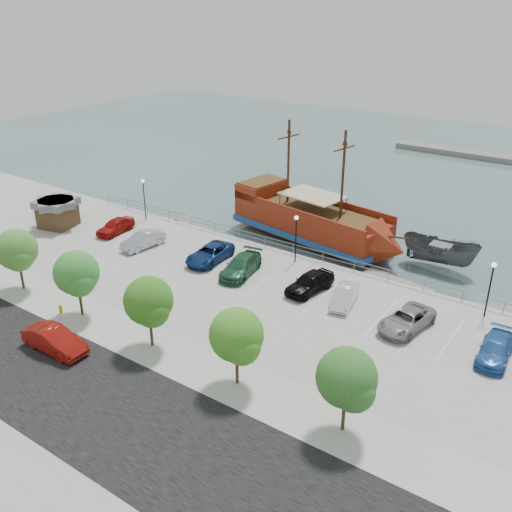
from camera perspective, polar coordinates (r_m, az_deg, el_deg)
The scene contains 29 objects.
ground at distance 45.22m, azimuth -0.41°, elevation -4.63°, with size 160.00×160.00×0.00m, color #405758.
land_slab at distance 33.44m, azimuth -22.86°, elevation -18.29°, with size 100.00×58.00×1.20m, color #9F9B95.
street at distance 35.05m, azimuth -16.15°, elevation -13.57°, with size 100.00×8.00×0.04m, color black.
sidewalk at distance 38.19m, azimuth -9.23°, elevation -9.29°, with size 100.00×4.00×0.05m, color #B5AFA2.
seawall_railing at distance 50.42m, azimuth 4.71°, elevation 0.47°, with size 50.00×0.06×1.00m.
pirate_ship at distance 55.15m, azimuth 6.54°, elevation 3.11°, with size 19.18×8.04×11.93m.
patrol_boat at distance 52.74m, azimuth 17.90°, elevation 0.17°, with size 2.56×6.82×2.64m, color #47484A.
dock_west at distance 59.13m, azimuth -5.81°, elevation 2.78°, with size 6.87×1.96×0.39m, color slate.
dock_mid at distance 49.03m, azimuth 13.87°, elevation -2.71°, with size 6.26×1.79×0.36m, color gray.
dock_east at distance 47.12m, azimuth 24.24°, elevation -5.45°, with size 7.39×2.11×0.42m, color gray.
shed at distance 60.00m, azimuth -19.25°, elevation 4.16°, with size 4.06×4.06×2.80m.
street_sedan at distance 39.53m, azimuth -19.51°, elevation -7.92°, with size 1.67×4.78×1.57m, color maroon.
fire_hydrant at distance 43.86m, azimuth -18.97°, elevation -5.03°, with size 0.25×0.25×0.72m.
lamp_post_left at distance 59.08m, azimuth -11.16°, elevation 6.28°, with size 0.36×0.36×4.28m.
lamp_post_mid at distance 48.43m, azimuth 4.02°, elevation 2.55°, with size 0.36×0.36×4.28m.
lamp_post_right at distance 43.27m, azimuth 22.46°, elevation -2.21°, with size 0.36×0.36×4.28m.
tree_b at distance 47.17m, azimuth -22.79°, elevation 0.42°, with size 3.30×3.20×5.00m.
tree_c at distance 41.79m, azimuth -17.45°, elevation -1.82°, with size 3.30×3.20×5.00m.
tree_d at distance 36.96m, azimuth -10.61°, elevation -4.66°, with size 3.30×3.20×5.00m.
tree_e at distance 32.93m, azimuth -1.83°, elevation -8.16°, with size 3.30×3.20×5.00m.
tree_f at distance 30.00m, azimuth 9.22°, elevation -12.22°, with size 3.30×3.20×5.00m.
parked_car_a at distance 56.97m, azimuth -13.88°, elevation 2.95°, with size 1.71×4.25×1.45m, color #9A0F0A.
parked_car_b at distance 53.08m, azimuth -11.23°, elevation 1.56°, with size 1.51×4.32×1.42m, color #A7ABB4.
parked_car_c at distance 49.50m, azimuth -4.64°, elevation 0.23°, with size 2.36×5.11×1.42m, color navy.
parked_car_d at distance 47.06m, azimuth -1.52°, elevation -1.00°, with size 2.09×5.15×1.49m, color #245637.
parked_car_e at distance 44.53m, azimuth 5.40°, elevation -2.64°, with size 1.85×4.60×1.57m, color black.
parked_car_f at distance 43.17m, azimuth 8.86°, elevation -3.96°, with size 1.41×4.05×1.33m, color white.
parked_car_g at distance 40.96m, azimuth 14.81°, elevation -6.20°, with size 2.27×4.93×1.37m, color gray.
parked_car_h at distance 39.65m, azimuth 22.83°, elevation -8.61°, with size 1.86×4.58×1.33m, color #2757A1.
Camera 1 is at (22.81, -32.14, 21.18)m, focal length 40.00 mm.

